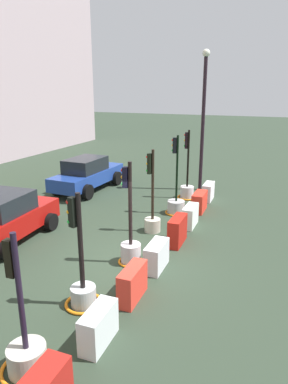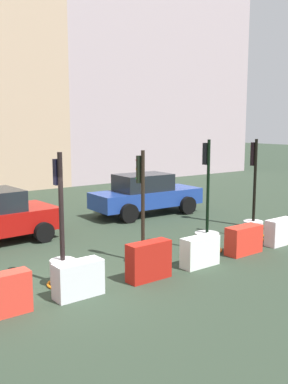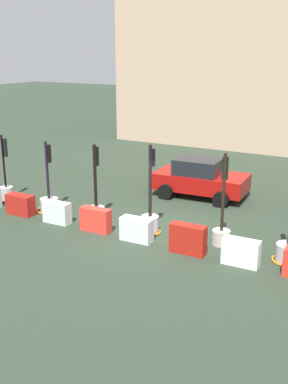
% 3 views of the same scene
% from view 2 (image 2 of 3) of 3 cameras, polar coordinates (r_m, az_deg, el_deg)
% --- Properties ---
extents(ground_plane, '(120.00, 120.00, 0.00)m').
position_cam_2_polar(ground_plane, '(10.64, -10.36, -11.54)').
color(ground_plane, '#2A3729').
extents(traffic_light_3, '(0.76, 0.76, 3.06)m').
position_cam_2_polar(traffic_light_3, '(10.40, -10.44, -8.75)').
color(traffic_light_3, beige).
rests_on(traffic_light_3, ground_plane).
extents(traffic_light_4, '(0.58, 0.58, 2.99)m').
position_cam_2_polar(traffic_light_4, '(11.82, -0.18, -6.25)').
color(traffic_light_4, '#B8B7A4').
rests_on(traffic_light_4, ground_plane).
extents(traffic_light_5, '(0.90, 0.90, 3.23)m').
position_cam_2_polar(traffic_light_5, '(13.04, 8.08, -5.64)').
color(traffic_light_5, '#ADABAC').
rests_on(traffic_light_5, ground_plane).
extents(traffic_light_6, '(0.91, 0.91, 3.19)m').
position_cam_2_polar(traffic_light_6, '(14.72, 13.86, -3.99)').
color(traffic_light_6, silver).
rests_on(traffic_light_6, ground_plane).
extents(construction_barrier_3, '(1.11, 0.41, 0.84)m').
position_cam_2_polar(construction_barrier_3, '(9.15, -17.81, -12.51)').
color(construction_barrier_3, red).
rests_on(construction_barrier_3, ground_plane).
extents(construction_barrier_4, '(1.08, 0.46, 0.78)m').
position_cam_2_polar(construction_barrier_4, '(9.73, -8.44, -11.03)').
color(construction_barrier_4, silver).
rests_on(construction_barrier_4, ground_plane).
extents(construction_barrier_5, '(1.13, 0.42, 0.92)m').
position_cam_2_polar(construction_barrier_5, '(10.60, 0.62, -8.85)').
color(construction_barrier_5, '#AE1B12').
rests_on(construction_barrier_5, ground_plane).
extents(construction_barrier_6, '(1.08, 0.43, 0.78)m').
position_cam_2_polar(construction_barrier_6, '(11.66, 7.22, -7.60)').
color(construction_barrier_6, white).
rests_on(construction_barrier_6, ground_plane).
extents(construction_barrier_7, '(1.16, 0.49, 0.80)m').
position_cam_2_polar(construction_barrier_7, '(12.96, 12.72, -6.03)').
color(construction_barrier_7, red).
rests_on(construction_barrier_7, ground_plane).
extents(construction_barrier_8, '(1.08, 0.42, 0.79)m').
position_cam_2_polar(construction_barrier_8, '(14.20, 17.14, -4.92)').
color(construction_barrier_8, white).
rests_on(construction_barrier_8, ground_plane).
extents(car_blue_estate, '(4.62, 2.14, 1.66)m').
position_cam_2_polar(car_blue_estate, '(17.87, 0.23, -0.29)').
color(car_blue_estate, navy).
rests_on(car_blue_estate, ground_plane).
extents(building_corner_block, '(17.83, 7.57, 15.31)m').
position_cam_2_polar(building_corner_block, '(32.44, -2.33, 15.97)').
color(building_corner_block, '#B49FA7').
rests_on(building_corner_block, ground_plane).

